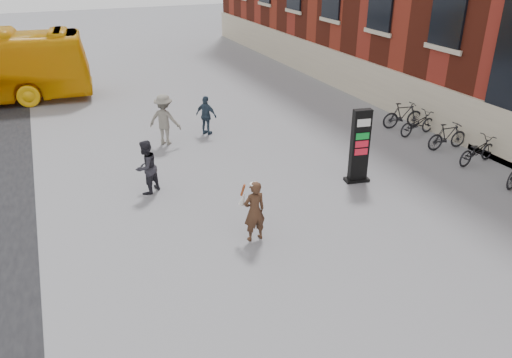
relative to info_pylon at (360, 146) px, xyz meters
name	(u,v)px	position (x,y,z in m)	size (l,w,h in m)	color
ground	(246,227)	(-4.19, -1.21, -1.15)	(100.00, 100.00, 0.00)	#9E9EA3
info_pylon	(360,146)	(0.00, 0.00, 0.00)	(0.79, 0.49, 2.30)	black
woman	(254,210)	(-4.22, -1.83, -0.34)	(0.62, 0.57, 1.58)	#402718
pedestrian_a	(146,167)	(-6.09, 1.76, -0.34)	(0.78, 0.61, 1.61)	#27262D
pedestrian_b	(164,120)	(-4.64, 5.42, -0.22)	(1.19, 0.69, 1.85)	slate
pedestrian_c	(206,115)	(-2.95, 5.80, -0.40)	(0.88, 0.37, 1.50)	#2D3E4F
bike_4	(477,150)	(4.41, -0.40, -0.69)	(0.60, 1.73, 0.91)	black
bike_5	(447,136)	(4.41, 0.99, -0.67)	(0.45, 1.60, 0.96)	black
bike_6	(417,123)	(4.41, 2.59, -0.70)	(0.60, 1.71, 0.90)	black
bike_7	(403,115)	(4.41, 3.46, -0.63)	(0.48, 1.71, 1.03)	black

